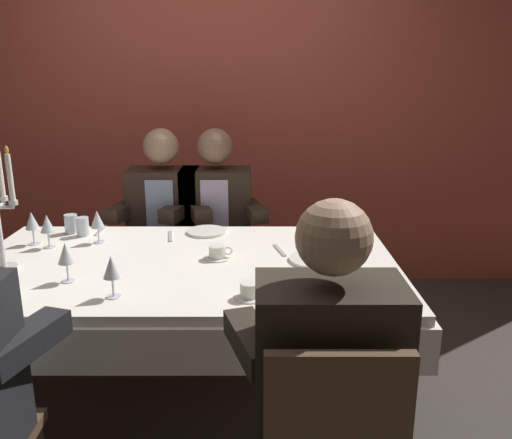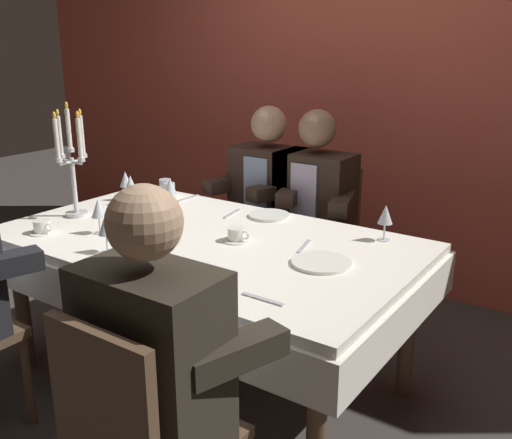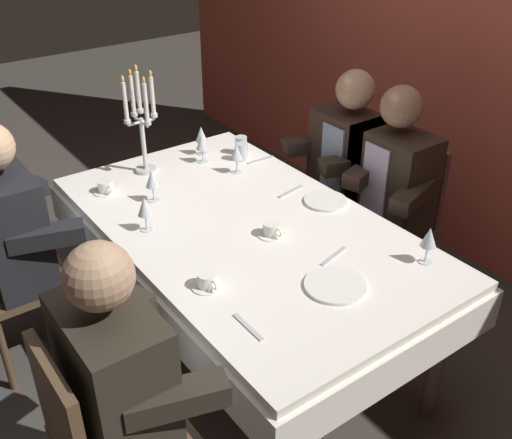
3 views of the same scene
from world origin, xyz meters
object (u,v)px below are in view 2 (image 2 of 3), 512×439
object	(u,v)px
dining_table	(206,261)
wine_glass_3	(98,209)
dinner_plate_1	(269,215)
seated_diner_3	(151,357)
water_tumbler_0	(165,188)
coffee_cup_0	(236,235)
candelabra	(72,163)
wine_glass_2	(131,184)
coffee_cup_2	(201,274)
water_tumbler_1	(169,192)
coffee_cup_1	(42,228)
seated_diner_2	(316,199)
wine_glass_1	(106,226)
wine_glass_5	(385,215)
dinner_plate_0	(321,262)
wine_glass_4	(125,180)
seated_diner_1	(269,191)
wine_glass_0	(170,187)

from	to	relation	value
dining_table	wine_glass_3	distance (m)	0.55
dinner_plate_1	seated_diner_3	xyz separation A→B (m)	(0.47, -1.32, -0.01)
dining_table	water_tumbler_0	size ratio (longest dim) A/B	19.42
wine_glass_3	coffee_cup_0	size ratio (longest dim) A/B	1.24
candelabra	wine_glass_2	bearing A→B (deg)	75.84
seated_diner_3	coffee_cup_2	bearing A→B (deg)	114.74
water_tumbler_1	coffee_cup_2	bearing A→B (deg)	-41.50
coffee_cup_1	seated_diner_2	size ratio (longest dim) A/B	0.11
wine_glass_1	coffee_cup_1	world-z (taller)	wine_glass_1
dining_table	wine_glass_5	size ratio (longest dim) A/B	11.83
wine_glass_1	coffee_cup_2	xyz separation A→B (m)	(0.52, -0.01, -0.09)
dinner_plate_0	water_tumbler_0	bearing A→B (deg)	161.28
wine_glass_2	water_tumbler_1	xyz separation A→B (m)	(0.10, 0.19, -0.07)
wine_glass_2	seated_diner_3	size ratio (longest dim) A/B	0.13
water_tumbler_0	coffee_cup_0	distance (m)	0.89
water_tumbler_0	wine_glass_4	bearing A→B (deg)	-123.38
wine_glass_4	seated_diner_3	world-z (taller)	seated_diner_3
seated_diner_1	seated_diner_2	world-z (taller)	same
wine_glass_1	wine_glass_5	distance (m)	1.21
wine_glass_0	wine_glass_1	world-z (taller)	same
coffee_cup_1	coffee_cup_2	bearing A→B (deg)	-0.39
wine_glass_1	wine_glass_3	distance (m)	0.27
wine_glass_2	wine_glass_5	world-z (taller)	same
wine_glass_1	wine_glass_2	size ratio (longest dim) A/B	1.00
candelabra	wine_glass_5	size ratio (longest dim) A/B	3.50
wine_glass_1	water_tumbler_0	bearing A→B (deg)	117.97
seated_diner_1	seated_diner_3	distance (m)	1.93
dining_table	wine_glass_5	xyz separation A→B (m)	(0.69, 0.42, 0.24)
wine_glass_5	coffee_cup_0	bearing A→B (deg)	-144.44
wine_glass_4	wine_glass_5	world-z (taller)	same
seated_diner_1	wine_glass_3	bearing A→B (deg)	-100.23
dinner_plate_0	seated_diner_1	distance (m)	1.21
wine_glass_3	seated_diner_3	size ratio (longest dim) A/B	0.13
candelabra	wine_glass_1	world-z (taller)	candelabra
dinner_plate_1	seated_diner_2	xyz separation A→B (m)	(0.02, 0.45, -0.01)
dining_table	wine_glass_3	size ratio (longest dim) A/B	11.83
dinner_plate_1	dinner_plate_0	bearing A→B (deg)	-38.62
coffee_cup_1	seated_diner_2	xyz separation A→B (m)	(0.74, 1.27, -0.03)
wine_glass_1	water_tumbler_1	distance (m)	0.85
wine_glass_4	seated_diner_3	xyz separation A→B (m)	(1.30, -1.13, -0.12)
candelabra	coffee_cup_2	xyz separation A→B (m)	(1.06, -0.28, -0.24)
wine_glass_1	seated_diner_1	xyz separation A→B (m)	(-0.02, 1.27, -0.12)
wine_glass_0	water_tumbler_1	distance (m)	0.17
wine_glass_0	dinner_plate_1	bearing A→B (deg)	17.33
dinner_plate_0	wine_glass_4	bearing A→B (deg)	170.21
candelabra	seated_diner_2	bearing A→B (deg)	50.10
dinner_plate_1	wine_glass_1	bearing A→B (deg)	-108.79
dining_table	seated_diner_1	distance (m)	0.92
dining_table	candelabra	size ratio (longest dim) A/B	3.38
candelabra	coffee_cup_1	bearing A→B (deg)	-70.90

